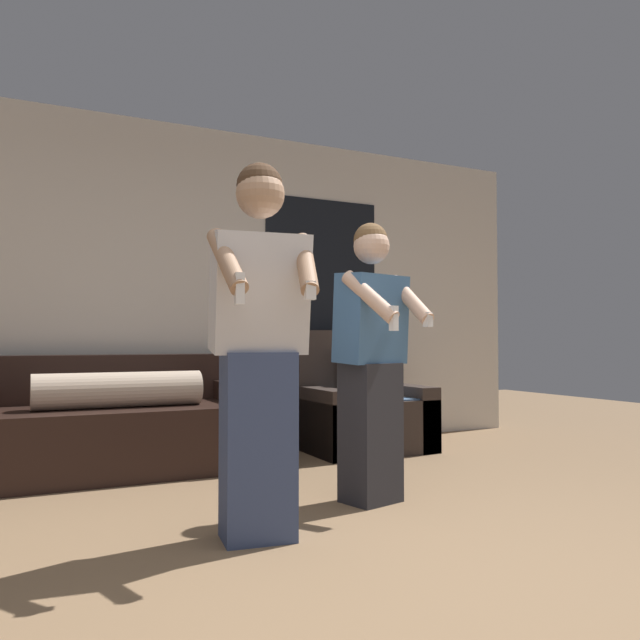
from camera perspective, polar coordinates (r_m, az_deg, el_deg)
The scene contains 6 objects.
ground_plane at distance 2.49m, azimuth 5.47°, elevation -23.34°, with size 14.00×14.00×0.00m, color #846647.
wall_back at distance 5.27m, azimuth -12.40°, elevation 2.96°, with size 6.69×0.07×2.70m.
couch at distance 4.66m, azimuth -18.18°, elevation -9.31°, with size 2.10×0.97×0.80m.
armchair at distance 5.30m, azimuth 3.70°, elevation -8.19°, with size 0.99×0.81×1.00m.
person_left at distance 2.88m, azimuth -5.59°, elevation -2.40°, with size 0.49×0.53×1.73m.
person_right at distance 3.55m, azimuth 4.75°, elevation -3.63°, with size 0.48×0.53×1.58m.
Camera 1 is at (-1.20, -1.98, 0.91)m, focal length 35.00 mm.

